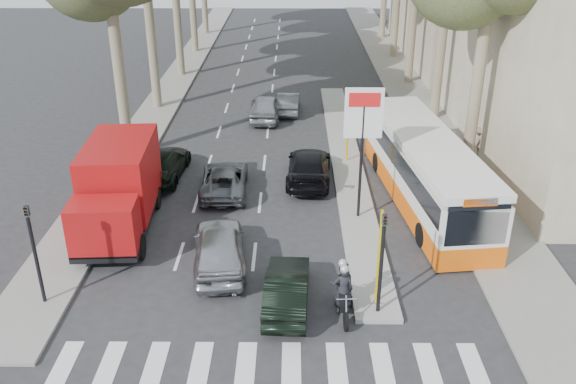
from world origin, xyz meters
name	(u,v)px	position (x,y,z in m)	size (l,w,h in m)	color
ground	(277,287)	(0.00, 0.00, 0.00)	(120.00, 120.00, 0.00)	#28282B
sidewalk_right	(406,86)	(8.60, 25.00, 0.06)	(3.20, 70.00, 0.12)	gray
median_left	(180,75)	(-8.00, 28.00, 0.06)	(2.40, 64.00, 0.12)	gray
traffic_island	(346,161)	(3.25, 11.00, 0.08)	(1.50, 26.00, 0.16)	gray
billboard	(362,135)	(3.25, 5.00, 3.70)	(1.50, 12.10, 5.60)	yellow
traffic_light_island	(383,248)	(3.25, -1.50, 2.49)	(0.16, 0.41, 3.60)	black
traffic_light_left	(32,238)	(-7.60, -1.00, 2.49)	(0.16, 0.41, 3.60)	black
silver_hatchback	(219,247)	(-2.10, 1.34, 0.78)	(1.83, 4.55, 1.55)	#A5A6AD
dark_hatchback	(287,288)	(0.35, -1.00, 0.64)	(1.36, 3.91, 1.29)	black
queue_car_a	(224,180)	(-2.56, 7.57, 0.61)	(2.02, 4.38, 1.22)	#54585D
queue_car_b	(309,167)	(1.29, 8.84, 0.71)	(2.00, 4.91, 1.43)	black
queue_car_c	(266,107)	(-1.10, 17.82, 0.74)	(1.76, 4.37, 1.49)	#9D9FA4
queue_car_d	(288,102)	(0.25, 19.18, 0.62)	(1.32, 3.79, 1.25)	#54585C
queue_car_e	(162,164)	(-5.66, 9.10, 0.70)	(1.97, 4.85, 1.41)	black
red_truck	(119,187)	(-6.31, 4.17, 1.82)	(2.79, 6.57, 3.44)	black
city_bus	(425,168)	(6.20, 6.66, 1.61)	(3.81, 11.78, 3.05)	#EA5D0D
motorcycle	(343,288)	(2.12, -1.27, 0.84)	(0.80, 2.18, 1.86)	black
pedestrian_near	(432,153)	(7.20, 9.73, 1.06)	(1.10, 0.54, 1.88)	#43344E
pedestrian_far	(479,142)	(10.00, 11.68, 0.90)	(1.01, 0.45, 1.56)	#69584E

